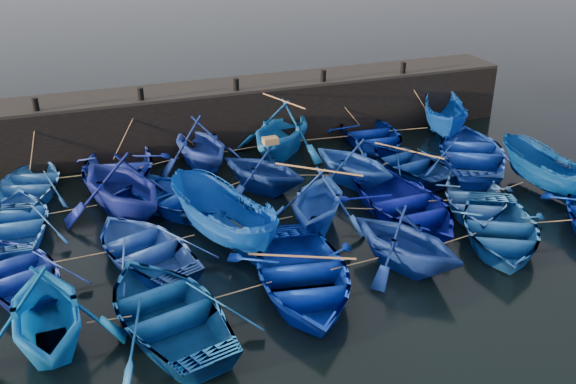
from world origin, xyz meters
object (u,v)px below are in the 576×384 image
object	(u,v)px
boat_20	(45,311)
boat_8	(183,199)
wooden_crate	(270,141)
boat_13	(18,271)
boat_0	(30,184)

from	to	relation	value
boat_20	boat_8	bearing A→B (deg)	51.41
boat_20	wooden_crate	world-z (taller)	boat_20
boat_8	boat_20	distance (m)	7.82
boat_13	boat_20	xyz separation A→B (m)	(0.77, -3.28, 0.66)
boat_8	wooden_crate	size ratio (longest dim) A/B	8.83
boat_13	boat_20	size ratio (longest dim) A/B	1.04
boat_8	boat_13	world-z (taller)	boat_8
boat_8	boat_20	world-z (taller)	boat_20
boat_8	boat_13	size ratio (longest dim) A/B	1.09
boat_0	boat_13	bearing A→B (deg)	101.35
boat_8	boat_20	xyz separation A→B (m)	(-4.63, -6.27, 0.62)
wooden_crate	boat_8	bearing A→B (deg)	-170.92
boat_20	boat_0	bearing A→B (deg)	90.39
boat_0	boat_8	xyz separation A→B (m)	(5.05, -3.23, 0.02)
boat_0	boat_20	xyz separation A→B (m)	(0.42, -9.50, 0.64)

